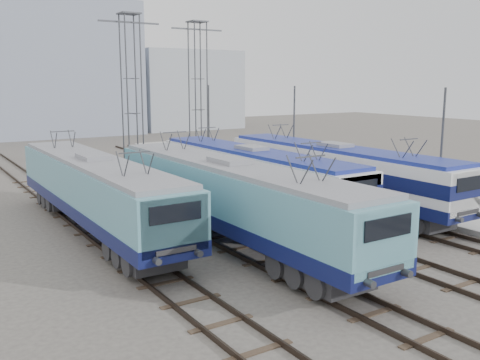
% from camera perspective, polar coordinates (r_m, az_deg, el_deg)
% --- Properties ---
extents(ground, '(160.00, 160.00, 0.00)m').
position_cam_1_polar(ground, '(22.14, 10.63, -8.92)').
color(ground, '#514C47').
extents(platform, '(4.00, 70.00, 0.30)m').
position_cam_1_polar(platform, '(34.54, 13.94, -1.77)').
color(platform, '#9E9E99').
rests_on(platform, ground).
extents(locomotive_far_left, '(2.83, 17.86, 3.36)m').
position_cam_1_polar(locomotive_far_left, '(26.51, -15.10, -0.90)').
color(locomotive_far_left, '#101649').
rests_on(locomotive_far_left, ground).
extents(locomotive_center_left, '(2.90, 18.35, 3.45)m').
position_cam_1_polar(locomotive_center_left, '(23.72, -0.83, -1.70)').
color(locomotive_center_left, '#101649').
rests_on(locomotive_center_left, ground).
extents(locomotive_center_right, '(2.72, 17.16, 3.23)m').
position_cam_1_polar(locomotive_center_right, '(30.27, 1.41, 0.79)').
color(locomotive_center_right, '#101649').
rests_on(locomotive_center_right, ground).
extents(locomotive_far_right, '(2.79, 17.61, 3.31)m').
position_cam_1_polar(locomotive_far_right, '(31.51, 10.24, 1.10)').
color(locomotive_far_right, '#101649').
rests_on(locomotive_far_right, ground).
extents(catenary_tower_west, '(4.50, 1.20, 12.00)m').
position_cam_1_polar(catenary_tower_west, '(39.83, -11.48, 9.33)').
color(catenary_tower_west, '#3F4247').
rests_on(catenary_tower_west, ground).
extents(catenary_tower_east, '(4.50, 1.20, 12.00)m').
position_cam_1_polar(catenary_tower_east, '(44.38, -4.49, 9.59)').
color(catenary_tower_east, '#3F4247').
rests_on(catenary_tower_east, ground).
extents(mast_front, '(0.12, 0.12, 7.00)m').
position_cam_1_polar(mast_front, '(28.96, 20.64, 2.28)').
color(mast_front, '#3F4247').
rests_on(mast_front, ground).
extents(mast_mid, '(0.12, 0.12, 7.00)m').
position_cam_1_polar(mast_mid, '(37.33, 5.76, 4.59)').
color(mast_mid, '#3F4247').
rests_on(mast_mid, ground).
extents(mast_rear, '(0.12, 0.12, 7.00)m').
position_cam_1_polar(mast_rear, '(47.29, -3.33, 5.85)').
color(mast_rear, '#3F4247').
rests_on(mast_rear, ground).
extents(building_center, '(22.00, 14.00, 18.00)m').
position_cam_1_polar(building_center, '(79.31, -19.53, 11.10)').
color(building_center, '#8A93AA').
rests_on(building_center, ground).
extents(building_east, '(16.00, 12.00, 12.00)m').
position_cam_1_polar(building_east, '(86.18, -6.19, 9.53)').
color(building_east, '#A3ABB5').
rests_on(building_east, ground).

